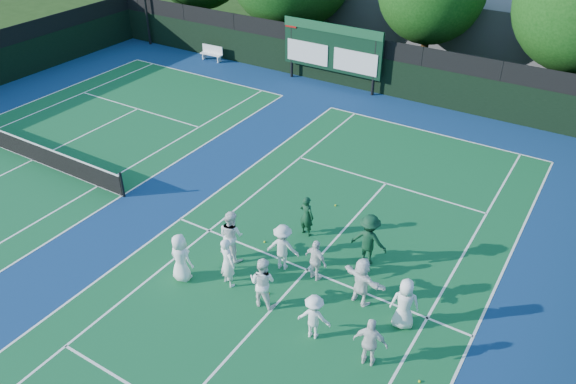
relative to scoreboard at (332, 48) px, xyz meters
The scene contains 26 objects.
ground 17.23m from the scoreboard, 65.78° to the right, with size 120.00×120.00×0.00m, color #1A360E.
court_apron 14.78m from the scoreboard, 86.03° to the right, with size 34.00×32.00×0.01m, color navy.
near_court 16.33m from the scoreboard, 64.32° to the right, with size 11.05×23.85×0.01m.
left_court 16.32m from the scoreboard, 115.60° to the right, with size 11.05×23.85×0.01m.
back_fence 1.38m from the scoreboard, 22.25° to the left, with size 34.00×0.08×3.00m.
scoreboard is the anchor object (origin of this frame).
clubhouse 9.80m from the scoreboard, 59.22° to the left, with size 18.00×6.00×4.00m, color #57585C.
tennis_net 16.26m from the scoreboard, 115.60° to the right, with size 11.30×0.10×1.10m.
bench 8.52m from the scoreboard, behind, with size 1.52×0.47×0.95m.
tennis_ball_0 17.63m from the scoreboard, 67.94° to the right, with size 0.07×0.07×0.07m, color #D4E11A.
tennis_ball_1 17.24m from the scoreboard, 53.89° to the right, with size 0.07×0.07×0.07m, color #D4E11A.
tennis_ball_2 20.70m from the scoreboard, 55.16° to the right, with size 0.07×0.07×0.07m, color #D4E11A.
tennis_ball_3 15.11m from the scoreboard, 70.52° to the right, with size 0.07×0.07×0.07m, color #D4E11A.
tennis_ball_4 12.51m from the scoreboard, 60.72° to the right, with size 0.07×0.07×0.07m, color #D4E11A.
player_front_0 17.52m from the scoreboard, 77.41° to the right, with size 0.83×0.54×1.71m, color white.
player_front_1 17.33m from the scoreboard, 72.43° to the right, with size 0.64×0.42×1.76m, color white.
player_front_2 17.97m from the scoreboard, 68.23° to the right, with size 0.84×0.65×1.73m, color white.
player_front_3 19.07m from the scoreboard, 63.12° to the right, with size 0.96×0.55×1.48m, color white.
player_front_4 19.98m from the scoreboard, 58.71° to the right, with size 0.94×0.39×1.60m, color white.
player_back_0 16.02m from the scoreboard, 73.61° to the right, with size 0.89×0.70×1.84m, color white.
player_back_1 16.19m from the scoreboard, 67.24° to the right, with size 1.08×0.62×1.67m, color silver.
player_back_2 16.62m from the scoreboard, 63.33° to the right, with size 0.88×0.37×1.50m, color white.
player_back_3 17.61m from the scoreboard, 58.69° to the right, with size 1.52×0.49×1.64m, color white.
player_back_4 18.60m from the scoreboard, 55.21° to the right, with size 0.82×0.54×1.69m, color white.
coach_left 14.27m from the scoreboard, 65.14° to the right, with size 0.58×0.38×1.58m, color #0F3820.
coach_right 15.74m from the scoreboard, 57.20° to the right, with size 1.22×0.70×1.89m, color #0E3620.
Camera 1 is at (6.95, -11.36, 12.12)m, focal length 35.00 mm.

